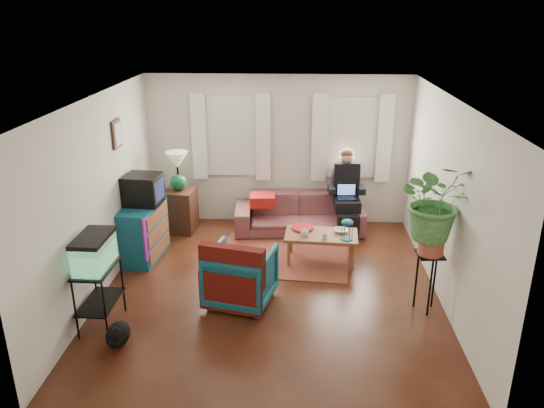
# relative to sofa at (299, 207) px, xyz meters

# --- Properties ---
(floor) EXTENTS (4.50, 5.00, 0.01)m
(floor) POSITION_rel_sofa_xyz_m (-0.38, -2.05, -0.43)
(floor) COLOR #4F2B14
(floor) RESTS_ON ground
(ceiling) EXTENTS (4.50, 5.00, 0.01)m
(ceiling) POSITION_rel_sofa_xyz_m (-0.38, -2.05, 2.17)
(ceiling) COLOR white
(ceiling) RESTS_ON wall_back
(wall_back) EXTENTS (4.50, 0.01, 2.60)m
(wall_back) POSITION_rel_sofa_xyz_m (-0.38, 0.45, 0.87)
(wall_back) COLOR silver
(wall_back) RESTS_ON floor
(wall_front) EXTENTS (4.50, 0.01, 2.60)m
(wall_front) POSITION_rel_sofa_xyz_m (-0.38, -4.55, 0.87)
(wall_front) COLOR silver
(wall_front) RESTS_ON floor
(wall_left) EXTENTS (0.01, 5.00, 2.60)m
(wall_left) POSITION_rel_sofa_xyz_m (-2.63, -2.05, 0.87)
(wall_left) COLOR silver
(wall_left) RESTS_ON floor
(wall_right) EXTENTS (0.01, 5.00, 2.60)m
(wall_right) POSITION_rel_sofa_xyz_m (1.87, -2.05, 0.87)
(wall_right) COLOR silver
(wall_right) RESTS_ON floor
(window_left) EXTENTS (1.08, 0.04, 1.38)m
(window_left) POSITION_rel_sofa_xyz_m (-1.18, 0.43, 1.12)
(window_left) COLOR white
(window_left) RESTS_ON wall_back
(window_right) EXTENTS (1.08, 0.04, 1.38)m
(window_right) POSITION_rel_sofa_xyz_m (0.87, 0.43, 1.12)
(window_right) COLOR white
(window_right) RESTS_ON wall_back
(curtains_left) EXTENTS (1.36, 0.06, 1.50)m
(curtains_left) POSITION_rel_sofa_xyz_m (-1.18, 0.35, 1.12)
(curtains_left) COLOR white
(curtains_left) RESTS_ON wall_back
(curtains_right) EXTENTS (1.36, 0.06, 1.50)m
(curtains_right) POSITION_rel_sofa_xyz_m (0.87, 0.35, 1.12)
(curtains_right) COLOR white
(curtains_right) RESTS_ON wall_back
(picture_frame) EXTENTS (0.04, 0.32, 0.40)m
(picture_frame) POSITION_rel_sofa_xyz_m (-2.60, -1.20, 1.52)
(picture_frame) COLOR #3D2616
(picture_frame) RESTS_ON wall_left
(area_rug) EXTENTS (2.14, 1.78, 0.01)m
(area_rug) POSITION_rel_sofa_xyz_m (-0.24, -0.99, -0.42)
(area_rug) COLOR maroon
(area_rug) RESTS_ON floor
(sofa) EXTENTS (2.23, 0.99, 0.85)m
(sofa) POSITION_rel_sofa_xyz_m (0.00, 0.00, 0.00)
(sofa) COLOR brown
(sofa) RESTS_ON floor
(seated_person) EXTENTS (0.59, 0.70, 1.30)m
(seated_person) POSITION_rel_sofa_xyz_m (0.78, 0.05, 0.22)
(seated_person) COLOR black
(seated_person) RESTS_ON sofa
(side_table) EXTENTS (0.55, 0.55, 0.74)m
(side_table) POSITION_rel_sofa_xyz_m (-2.03, -0.09, -0.06)
(side_table) COLOR #422B18
(side_table) RESTS_ON floor
(table_lamp) EXTENTS (0.41, 0.41, 0.67)m
(table_lamp) POSITION_rel_sofa_xyz_m (-2.03, -0.09, 0.63)
(table_lamp) COLOR white
(table_lamp) RESTS_ON side_table
(dresser) EXTENTS (0.57, 0.99, 0.85)m
(dresser) POSITION_rel_sofa_xyz_m (-2.37, -1.15, -0.00)
(dresser) COLOR #136572
(dresser) RESTS_ON floor
(crt_tv) EXTENTS (0.57, 0.52, 0.45)m
(crt_tv) POSITION_rel_sofa_xyz_m (-2.35, -1.06, 0.65)
(crt_tv) COLOR black
(crt_tv) RESTS_ON dresser
(aquarium_stand) EXTENTS (0.40, 0.70, 0.78)m
(aquarium_stand) POSITION_rel_sofa_xyz_m (-2.38, -3.00, -0.04)
(aquarium_stand) COLOR black
(aquarium_stand) RESTS_ON floor
(aquarium) EXTENTS (0.36, 0.64, 0.41)m
(aquarium) POSITION_rel_sofa_xyz_m (-2.38, -3.00, 0.56)
(aquarium) COLOR #7FD899
(aquarium) RESTS_ON aquarium_stand
(black_cat) EXTENTS (0.31, 0.43, 0.34)m
(black_cat) POSITION_rel_sofa_xyz_m (-2.06, -3.41, -0.26)
(black_cat) COLOR black
(black_cat) RESTS_ON floor
(armchair) EXTENTS (0.96, 0.92, 0.82)m
(armchair) POSITION_rel_sofa_xyz_m (-0.75, -2.38, -0.02)
(armchair) COLOR #105D65
(armchair) RESTS_ON floor
(serape_throw) EXTENTS (0.85, 0.38, 0.68)m
(serape_throw) POSITION_rel_sofa_xyz_m (-0.83, -2.69, 0.16)
(serape_throw) COLOR #9E0A0A
(serape_throw) RESTS_ON armchair
(coffee_table) EXTENTS (1.11, 0.66, 0.45)m
(coffee_table) POSITION_rel_sofa_xyz_m (0.33, -1.15, -0.20)
(coffee_table) COLOR olive
(coffee_table) RESTS_ON floor
(cup_a) EXTENTS (0.13, 0.13, 0.10)m
(cup_a) POSITION_rel_sofa_xyz_m (0.08, -1.23, 0.07)
(cup_a) COLOR white
(cup_a) RESTS_ON coffee_table
(cup_b) EXTENTS (0.10, 0.10, 0.09)m
(cup_b) POSITION_rel_sofa_xyz_m (0.37, -1.33, 0.07)
(cup_b) COLOR beige
(cup_b) RESTS_ON coffee_table
(bowl) EXTENTS (0.22, 0.22, 0.05)m
(bowl) POSITION_rel_sofa_xyz_m (0.63, -1.07, 0.05)
(bowl) COLOR white
(bowl) RESTS_ON coffee_table
(snack_tray) EXTENTS (0.35, 0.35, 0.04)m
(snack_tray) POSITION_rel_sofa_xyz_m (0.05, -0.98, 0.04)
(snack_tray) COLOR #B21414
(snack_tray) RESTS_ON coffee_table
(birdcage) EXTENTS (0.19, 0.19, 0.31)m
(birdcage) POSITION_rel_sofa_xyz_m (0.69, -1.32, 0.18)
(birdcage) COLOR #115B6B
(birdcage) RESTS_ON coffee_table
(plant_stand) EXTENTS (0.36, 0.36, 0.79)m
(plant_stand) POSITION_rel_sofa_xyz_m (1.61, -2.47, -0.03)
(plant_stand) COLOR black
(plant_stand) RESTS_ON floor
(potted_plant) EXTENTS (0.96, 0.85, 1.00)m
(potted_plant) POSITION_rel_sofa_xyz_m (1.61, -2.47, 0.91)
(potted_plant) COLOR #599947
(potted_plant) RESTS_ON plant_stand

